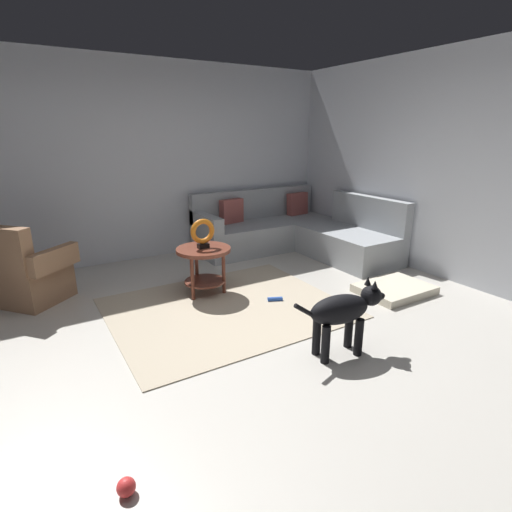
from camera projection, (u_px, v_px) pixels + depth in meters
ground_plane at (248, 346)px, 3.51m from camera, size 6.00×6.00×0.10m
wall_back at (141, 162)px, 5.49m from camera, size 6.00×0.12×2.70m
wall_right at (469, 169)px, 4.54m from camera, size 0.12×6.00×2.70m
area_rug at (226, 308)px, 4.14m from camera, size 2.30×1.90×0.01m
sectional_couch at (294, 233)px, 6.04m from camera, size 2.20×2.25×0.88m
armchair at (27, 274)px, 4.19m from camera, size 0.98×1.00×0.88m
side_table at (204, 259)px, 4.39m from camera, size 0.60×0.60×0.54m
torus_sculpture at (203, 233)px, 4.31m from camera, size 0.28×0.08×0.33m
dog_bed_mat at (394, 289)px, 4.53m from camera, size 0.80×0.60×0.09m
dog at (344, 312)px, 3.20m from camera, size 0.84×0.30×0.63m
dog_toy_ball at (126, 487)px, 2.01m from camera, size 0.10×0.10×0.10m
dog_toy_rope at (275, 299)px, 4.30m from camera, size 0.17×0.11×0.05m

